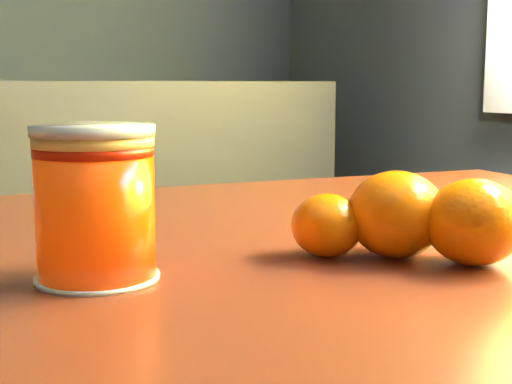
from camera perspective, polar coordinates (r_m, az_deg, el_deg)
name	(u,v)px	position (r m, az deg, el deg)	size (l,w,h in m)	color
table	(271,351)	(0.63, 1.19, -12.63)	(1.03, 0.73, 0.76)	maroon
juice_glass	(95,204)	(0.49, -12.74, -0.97)	(0.08, 0.08, 0.10)	#FF3F05
orange_front	(396,214)	(0.56, 11.15, -1.74)	(0.08, 0.08, 0.07)	orange
orange_back	(327,225)	(0.55, 5.71, -2.66)	(0.06, 0.06, 0.05)	orange
orange_extra	(474,222)	(0.55, 17.04, -2.31)	(0.07, 0.07, 0.06)	orange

